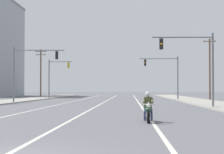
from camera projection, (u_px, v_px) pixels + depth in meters
The scene contains 12 objects.
lane_stripe_center at pixel (106, 101), 55.13m from camera, with size 0.16×100.00×0.01m, color beige.
lane_stripe_left at pixel (74, 101), 55.29m from camera, with size 0.16×100.00×0.01m, color beige.
lane_stripe_right at pixel (138, 101), 54.97m from camera, with size 0.16×100.00×0.01m, color beige.
sidewalk_kerb_right at pixel (203, 102), 49.69m from camera, with size 4.40×110.00×0.14m, color #9E998E.
sidewalk_kerb_left at pixel (5, 102), 50.59m from camera, with size 4.40×110.00×0.14m, color #9E998E.
motorcycle_with_rider at pixel (148, 110), 20.58m from camera, with size 0.70×2.19×1.46m.
traffic_signal_near_right at pixel (195, 58), 35.67m from camera, with size 5.09×0.45×6.20m.
traffic_signal_near_left at pixel (29, 66), 47.68m from camera, with size 5.67×0.55×6.20m.
traffic_signal_mid_right at pixel (166, 71), 61.06m from camera, with size 5.49×0.37×6.20m.
traffic_signal_mid_left at pixel (55, 73), 68.07m from camera, with size 3.75×0.37×6.20m.
utility_pole_right_far at pixel (210, 68), 63.37m from camera, with size 1.87×0.26×8.97m.
utility_pole_left_far at pixel (41, 71), 85.46m from camera, with size 2.20×0.26×9.39m.
Camera 1 is at (2.96, -10.12, 1.59)m, focal length 69.34 mm.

